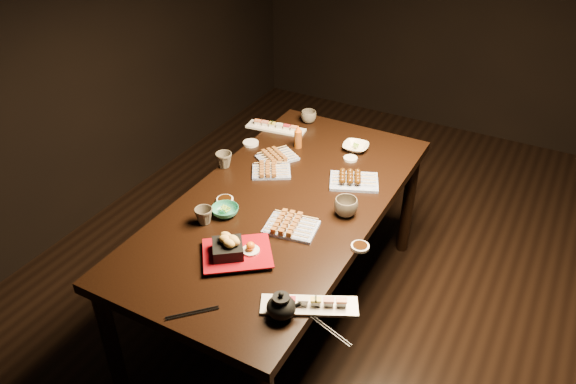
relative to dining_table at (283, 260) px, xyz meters
The scene contains 23 objects.
ground 0.58m from the dining_table, 18.88° to the left, with size 5.00×5.00×0.00m, color black.
dining_table is the anchor object (origin of this frame).
sushi_platter_near 0.81m from the dining_table, 52.91° to the right, with size 0.36×0.10×0.04m, color white, non-canonical shape.
sushi_platter_far 0.84m from the dining_table, 122.37° to the left, with size 0.35×0.10×0.04m, color white, non-canonical shape.
yakitori_plate_center 0.48m from the dining_table, 132.48° to the left, with size 0.20×0.14×0.05m, color #828EB6, non-canonical shape.
yakitori_plate_right 0.46m from the dining_table, 51.35° to the right, with size 0.23×0.16×0.06m, color #828EB6, non-canonical shape.
yakitori_plate_left 0.56m from the dining_table, 123.55° to the left, with size 0.20×0.14×0.05m, color #828EB6, non-canonical shape.
tsukune_plate 0.56m from the dining_table, 52.27° to the left, with size 0.24×0.17×0.06m, color #828EB6, non-canonical shape.
edamame_bowl_green 0.49m from the dining_table, 128.50° to the right, with size 0.13×0.13×0.04m, color #2E8E73.
edamame_bowl_cream 0.74m from the dining_table, 79.80° to the left, with size 0.14×0.14×0.03m, color #F8EBCB.
tempura_tray 0.62m from the dining_table, 85.85° to the right, with size 0.28×0.23×0.10m, color black, non-canonical shape.
teacup_near_left 0.57m from the dining_table, 124.94° to the right, with size 0.08×0.08×0.08m, color #4F473C.
teacup_mid_right 0.52m from the dining_table, ahead, with size 0.11×0.11×0.09m, color #4F473C.
teacup_far_left 0.61m from the dining_table, 163.40° to the left, with size 0.09×0.09×0.08m, color #4F473C.
teacup_far_right 0.93m from the dining_table, 108.56° to the left, with size 0.09×0.09×0.07m, color #4F473C.
teapot 0.86m from the dining_table, 61.42° to the right, with size 0.13×0.13×0.11m, color black, non-canonical shape.
condiment_bottle 0.69m from the dining_table, 110.00° to the left, with size 0.04×0.04×0.13m, color brown.
sauce_dish_west 0.47m from the dining_table, 150.25° to the right, with size 0.08×0.08×0.01m, color white.
sauce_dish_east 0.65m from the dining_table, 75.70° to the left, with size 0.07×0.07×0.01m, color white.
sauce_dish_se 0.62m from the dining_table, 18.31° to the right, with size 0.08×0.08×0.01m, color white.
sauce_dish_nw 0.70m from the dining_table, 137.12° to the left, with size 0.09×0.09×0.02m, color white.
chopsticks_near 0.89m from the dining_table, 85.56° to the right, with size 0.20×0.02×0.01m, color black, non-canonical shape.
chopsticks_se 0.92m from the dining_table, 49.25° to the right, with size 0.19×0.02×0.01m, color black, non-canonical shape.
Camera 1 is at (0.66, -2.07, 2.28)m, focal length 35.00 mm.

